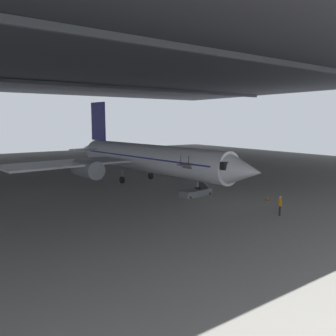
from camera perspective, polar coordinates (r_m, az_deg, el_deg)
name	(u,v)px	position (r m, az deg, el deg)	size (l,w,h in m)	color
ground_plane	(143,182)	(46.53, -4.14, -2.28)	(110.00, 110.00, 0.00)	gray
hangar_structure	(98,69)	(58.61, -11.63, 15.85)	(121.00, 99.00, 17.13)	#4C4F54
airplane_main	(145,158)	(44.89, -3.80, 1.70)	(34.08, 35.15, 11.06)	white
boarding_stairs	(195,189)	(37.65, 4.57, -3.57)	(4.23, 1.86, 4.57)	slate
crew_worker_near_nose	(280,204)	(31.25, 18.21, -5.79)	(0.41, 0.43, 1.75)	#232838
crew_worker_by_stairs	(199,182)	(40.80, 5.20, -2.31)	(0.55, 0.24, 1.73)	#232838
traffic_cone_orange	(268,197)	(37.06, 16.29, -4.74)	(0.36, 0.36, 0.60)	black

